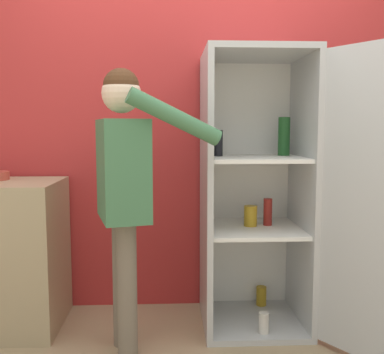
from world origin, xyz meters
The scene contains 4 objects.
wall_back centered at (0.00, 0.98, 1.27)m, with size 7.00×0.06×2.55m.
refrigerator centered at (0.52, 0.54, 0.85)m, with size 1.04×1.15×1.70m.
person centered at (-0.37, 0.29, 0.98)m, with size 0.69×0.54×1.55m.
counter centered at (-1.13, 0.64, 0.46)m, with size 0.65×0.58×0.92m.
Camera 1 is at (-0.12, -2.12, 1.24)m, focal length 42.00 mm.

